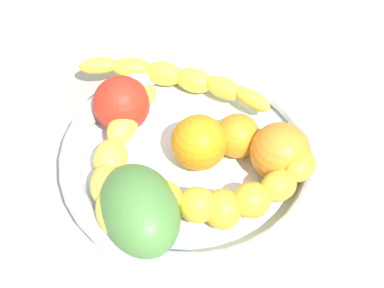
% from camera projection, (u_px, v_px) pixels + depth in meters
% --- Properties ---
extents(kitchen_counter, '(1.20, 1.20, 0.03)m').
position_uv_depth(kitchen_counter, '(192.00, 176.00, 0.67)').
color(kitchen_counter, '#ABA494').
rests_on(kitchen_counter, ground).
extents(fruit_bowl, '(0.30, 0.30, 0.04)m').
position_uv_depth(fruit_bowl, '(192.00, 158.00, 0.64)').
color(fruit_bowl, white).
rests_on(fruit_bowl, kitchen_counter).
extents(banana_draped_left, '(0.08, 0.22, 0.06)m').
position_uv_depth(banana_draped_left, '(222.00, 196.00, 0.58)').
color(banana_draped_left, yellow).
rests_on(banana_draped_left, fruit_bowl).
extents(banana_draped_right, '(0.11, 0.24, 0.03)m').
position_uv_depth(banana_draped_right, '(177.00, 78.00, 0.70)').
color(banana_draped_right, yellow).
rests_on(banana_draped_right, fruit_bowl).
extents(banana_arching_top, '(0.21, 0.09, 0.05)m').
position_uv_depth(banana_arching_top, '(116.00, 155.00, 0.62)').
color(banana_arching_top, yellow).
rests_on(banana_arching_top, fruit_bowl).
extents(orange_front, '(0.06, 0.06, 0.06)m').
position_uv_depth(orange_front, '(199.00, 142.00, 0.62)').
color(orange_front, orange).
rests_on(orange_front, fruit_bowl).
extents(orange_mid_left, '(0.05, 0.05, 0.05)m').
position_uv_depth(orange_mid_left, '(238.00, 136.00, 0.64)').
color(orange_mid_left, orange).
rests_on(orange_mid_left, fruit_bowl).
extents(orange_mid_right, '(0.07, 0.07, 0.07)m').
position_uv_depth(orange_mid_right, '(280.00, 152.00, 0.61)').
color(orange_mid_right, orange).
rests_on(orange_mid_right, fruit_bowl).
extents(mango_green, '(0.13, 0.11, 0.07)m').
position_uv_depth(mango_green, '(140.00, 210.00, 0.56)').
color(mango_green, '#4D863D').
rests_on(mango_green, fruit_bowl).
extents(tomato_red, '(0.07, 0.07, 0.07)m').
position_uv_depth(tomato_red, '(122.00, 104.00, 0.66)').
color(tomato_red, red).
rests_on(tomato_red, fruit_bowl).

